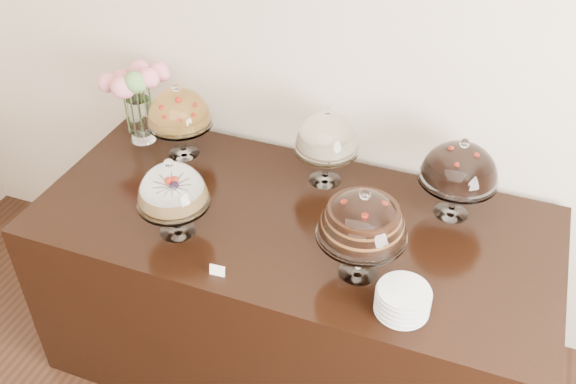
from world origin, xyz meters
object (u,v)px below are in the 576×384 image
(display_counter, at_px, (292,293))
(cake_stand_fruit_tart, at_px, (179,110))
(plate_stack, at_px, (403,300))
(cake_stand_choco_layer, at_px, (363,219))
(cake_stand_cheesecake, at_px, (327,136))
(cake_stand_sugar_sponge, at_px, (172,189))
(cake_stand_dark_choco, at_px, (460,166))
(flower_vase, at_px, (136,91))

(display_counter, relative_size, cake_stand_fruit_tart, 5.83)
(cake_stand_fruit_tart, bearing_deg, plate_stack, -26.98)
(cake_stand_choco_layer, distance_m, cake_stand_cheesecake, 0.60)
(cake_stand_fruit_tart, bearing_deg, cake_stand_sugar_sponge, -64.28)
(cake_stand_sugar_sponge, distance_m, cake_stand_cheesecake, 0.72)
(cake_stand_sugar_sponge, relative_size, cake_stand_choco_layer, 0.90)
(cake_stand_choco_layer, bearing_deg, cake_stand_cheesecake, 120.35)
(cake_stand_dark_choco, relative_size, flower_vase, 0.92)
(display_counter, relative_size, cake_stand_dark_choco, 5.89)
(cake_stand_cheesecake, bearing_deg, cake_stand_sugar_sponge, -129.53)
(cake_stand_cheesecake, bearing_deg, flower_vase, 179.59)
(cake_stand_sugar_sponge, xyz_separation_m, cake_stand_choco_layer, (0.76, 0.03, 0.04))
(cake_stand_dark_choco, bearing_deg, cake_stand_cheesecake, 176.82)
(cake_stand_dark_choco, height_order, cake_stand_fruit_tart, cake_stand_fruit_tart)
(cake_stand_dark_choco, bearing_deg, cake_stand_fruit_tart, -179.76)
(cake_stand_cheesecake, relative_size, flower_vase, 0.93)
(cake_stand_cheesecake, xyz_separation_m, plate_stack, (0.50, -0.65, -0.18))
(cake_stand_dark_choco, distance_m, plate_stack, 0.65)
(cake_stand_sugar_sponge, xyz_separation_m, cake_stand_cheesecake, (0.46, 0.55, 0.02))
(flower_vase, xyz_separation_m, plate_stack, (1.46, -0.66, -0.21))
(display_counter, distance_m, cake_stand_cheesecake, 0.76)
(cake_stand_dark_choco, bearing_deg, cake_stand_sugar_sponge, -153.27)
(cake_stand_dark_choco, distance_m, cake_stand_fruit_tart, 1.28)
(display_counter, height_order, cake_stand_dark_choco, cake_stand_dark_choco)
(cake_stand_choco_layer, relative_size, cake_stand_dark_choco, 1.06)
(cake_stand_fruit_tart, distance_m, plate_stack, 1.37)
(flower_vase, distance_m, plate_stack, 1.61)
(display_counter, xyz_separation_m, cake_stand_cheesecake, (0.04, 0.31, 0.69))
(cake_stand_dark_choco, relative_size, cake_stand_fruit_tart, 0.99)
(cake_stand_sugar_sponge, distance_m, cake_stand_fruit_tart, 0.57)
(cake_stand_dark_choco, xyz_separation_m, cake_stand_fruit_tart, (-1.28, -0.01, -0.00))
(cake_stand_choco_layer, bearing_deg, plate_stack, -33.62)
(cake_stand_sugar_sponge, height_order, cake_stand_cheesecake, cake_stand_cheesecake)
(display_counter, height_order, cake_stand_choco_layer, cake_stand_choco_layer)
(cake_stand_sugar_sponge, bearing_deg, plate_stack, -5.93)
(cake_stand_choco_layer, distance_m, plate_stack, 0.32)
(cake_stand_sugar_sponge, xyz_separation_m, plate_stack, (0.96, -0.10, -0.17))
(display_counter, distance_m, cake_stand_sugar_sponge, 0.82)
(cake_stand_cheesecake, distance_m, plate_stack, 0.84)
(cake_stand_dark_choco, relative_size, plate_stack, 1.95)
(plate_stack, bearing_deg, cake_stand_dark_choco, 83.16)
(cake_stand_choco_layer, xyz_separation_m, cake_stand_fruit_tart, (-1.01, 0.48, -0.03))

